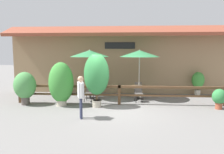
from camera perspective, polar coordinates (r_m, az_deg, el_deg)
The scene contains 17 objects.
ground_plane at distance 10.03m, azimuth 1.66°, elevation -8.60°, with size 60.00×60.00×0.00m, color slate.
building_facade at distance 13.78m, azimuth 2.45°, elevation 4.74°, with size 14.28×1.49×4.23m.
patio_railing at distance 10.90m, azimuth 1.92°, elevation -3.60°, with size 10.40×0.14×0.95m.
patio_umbrella_near at distance 12.21m, azimuth -5.91°, elevation 6.11°, with size 2.17×2.17×2.74m.
dining_table_near at distance 12.39m, azimuth -5.80°, elevation -2.96°, with size 1.00×1.00×0.71m.
chair_near_streetside at distance 11.68m, azimuth -6.00°, elevation -4.01°, with size 0.48×0.48×0.85m.
chair_near_wallside at distance 13.11m, azimuth -4.88°, elevation -2.82°, with size 0.45×0.45×0.85m.
patio_umbrella_middle at distance 12.11m, azimuth 7.18°, elevation 6.08°, with size 2.17×2.17×2.74m.
dining_table_middle at distance 12.29m, azimuth 7.04°, elevation -3.06°, with size 1.00×1.00×0.71m.
chair_middle_streetside at distance 11.62m, azimuth 7.02°, elevation -4.09°, with size 0.47×0.47×0.85m.
chair_middle_wallside at distance 12.99m, azimuth 6.86°, elevation -2.93°, with size 0.46×0.46×0.85m.
potted_plant_tall_tropical at distance 10.32m, azimuth -4.06°, elevation 0.52°, with size 1.19×1.07×2.56m.
potted_plant_entrance_palm at distance 10.88m, azimuth -13.15°, elevation -1.56°, with size 1.21×1.09×2.13m.
potted_plant_broad_leaf at distance 11.64m, azimuth -21.80°, elevation -2.21°, with size 1.09×0.98×1.64m.
potted_plant_corner_fern at distance 11.20m, azimuth 26.21°, elevation -4.82°, with size 0.63×0.57×0.94m.
potted_plant_small_flowering at distance 13.97m, azimuth 21.55°, elevation -0.97°, with size 0.73×0.66×1.43m.
pedestrian at distance 8.65m, azimuth -8.18°, elevation -3.75°, with size 0.35×0.57×1.70m.
Camera 1 is at (0.42, -9.66, 2.67)m, focal length 35.00 mm.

